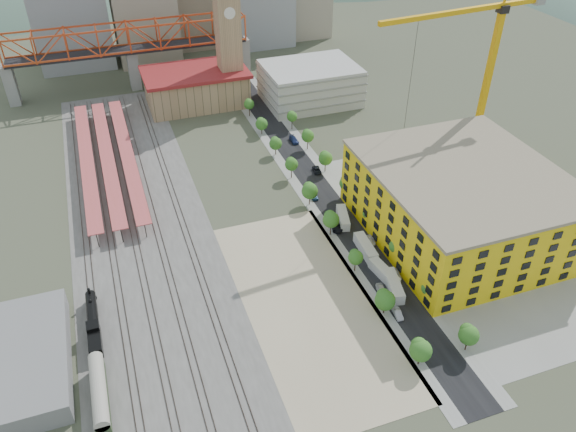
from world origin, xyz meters
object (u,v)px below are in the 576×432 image
object	(u,v)px
site_trailer_a	(394,286)
car_0	(381,290)
clock_tower	(228,25)
site_trailer_d	(343,218)
site_trailer_b	(384,273)
site_trailer_c	(366,248)
coach	(100,393)
locomotive	(93,321)
tower_crane	(483,56)
construction_building	(461,203)

from	to	relation	value
site_trailer_a	car_0	bearing A→B (deg)	-169.43
clock_tower	site_trailer_d	bearing A→B (deg)	-84.67
site_trailer_b	site_trailer_c	bearing A→B (deg)	82.00
site_trailer_a	site_trailer_b	xyz separation A→B (m)	(0.00, 4.76, -0.05)
site_trailer_d	coach	bearing A→B (deg)	-134.95
site_trailer_c	car_0	distance (m)	14.92
site_trailer_a	locomotive	bearing A→B (deg)	-176.79
clock_tower	car_0	distance (m)	117.57
locomotive	tower_crane	bearing A→B (deg)	15.98
car_0	clock_tower	bearing A→B (deg)	102.18
construction_building	site_trailer_b	xyz separation A→B (m)	(-26.00, -9.47, -8.09)
construction_building	site_trailer_d	size ratio (longest dim) A/B	5.36
locomotive	site_trailer_a	bearing A→B (deg)	-9.65
coach	tower_crane	size ratio (longest dim) A/B	0.29
tower_crane	site_trailer_d	xyz separation A→B (m)	(-47.08, -15.12, -33.66)
coach	site_trailer_d	bearing A→B (deg)	29.48
clock_tower	car_0	bearing A→B (deg)	-87.49
tower_crane	clock_tower	bearing A→B (deg)	127.96
clock_tower	site_trailer_b	distance (m)	113.12
construction_building	site_trailer_b	size ratio (longest dim) A/B	5.24
tower_crane	site_trailer_d	size ratio (longest dim) A/B	6.00
clock_tower	construction_building	distance (m)	107.36
construction_building	car_0	bearing A→B (deg)	-154.07
site_trailer_b	site_trailer_c	xyz separation A→B (m)	(0.00, 9.97, 0.07)
site_trailer_b	coach	bearing A→B (deg)	-176.40
tower_crane	site_trailer_b	bearing A→B (deg)	-140.46
car_0	site_trailer_d	bearing A→B (deg)	93.64
tower_crane	site_trailer_a	xyz separation A→B (m)	(-47.08, -43.62, -33.58)
site_trailer_c	site_trailer_d	distance (m)	13.78
site_trailer_a	site_trailer_d	size ratio (longest dim) A/B	1.06
coach	site_trailer_c	world-z (taller)	coach
locomotive	car_0	distance (m)	63.98
coach	site_trailer_c	distance (m)	70.08
clock_tower	locomotive	size ratio (longest dim) A/B	2.64
clock_tower	car_0	world-z (taller)	clock_tower
clock_tower	construction_building	bearing A→B (deg)	-71.22
coach	site_trailer_c	bearing A→B (deg)	19.62
car_0	site_trailer_c	bearing A→B (deg)	88.06
site_trailer_c	site_trailer_a	bearing A→B (deg)	-86.38
tower_crane	car_0	bearing A→B (deg)	-139.02
coach	car_0	xyz separation A→B (m)	(63.00, 8.92, -1.97)
clock_tower	construction_building	world-z (taller)	clock_tower
locomotive	site_trailer_b	xyz separation A→B (m)	(66.00, -6.47, -0.52)
construction_building	locomotive	distance (m)	92.36
tower_crane	site_trailer_b	distance (m)	69.70
clock_tower	site_trailer_b	size ratio (longest dim) A/B	5.38
construction_building	site_trailer_c	bearing A→B (deg)	178.90
site_trailer_b	site_trailer_d	world-z (taller)	site_trailer_b
clock_tower	site_trailer_c	world-z (taller)	clock_tower
site_trailer_a	coach	bearing A→B (deg)	-159.54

